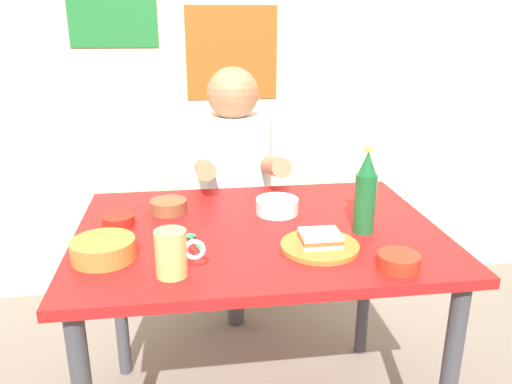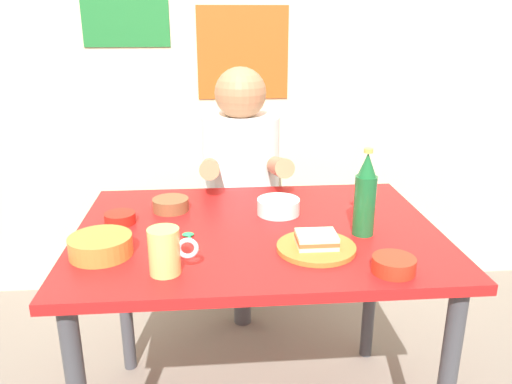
{
  "view_description": "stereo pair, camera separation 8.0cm",
  "coord_description": "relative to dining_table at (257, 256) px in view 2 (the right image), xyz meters",
  "views": [
    {
      "loc": [
        -0.2,
        -1.43,
        1.35
      ],
      "look_at": [
        0.0,
        0.05,
        0.84
      ],
      "focal_mm": 35.72,
      "sensor_mm": 36.0,
      "label": 1
    },
    {
      "loc": [
        -0.12,
        -1.44,
        1.35
      ],
      "look_at": [
        0.0,
        0.05,
        0.84
      ],
      "focal_mm": 35.72,
      "sensor_mm": 36.0,
      "label": 2
    }
  ],
  "objects": [
    {
      "name": "wall_back",
      "position": [
        -0.0,
        1.05,
        0.65
      ],
      "size": [
        4.4,
        0.09,
        2.6
      ],
      "color": "beige",
      "rests_on": "ground"
    },
    {
      "name": "dining_table",
      "position": [
        0.0,
        0.0,
        0.0
      ],
      "size": [
        1.1,
        0.8,
        0.74
      ],
      "color": "red",
      "rests_on": "ground"
    },
    {
      "name": "stool",
      "position": [
        -0.01,
        0.63,
        -0.3
      ],
      "size": [
        0.34,
        0.34,
        0.45
      ],
      "color": "#4C4C51",
      "rests_on": "ground"
    },
    {
      "name": "person_seated",
      "position": [
        -0.01,
        0.62,
        0.12
      ],
      "size": [
        0.33,
        0.56,
        0.72
      ],
      "color": "white",
      "rests_on": "stool"
    },
    {
      "name": "plate_orange",
      "position": [
        0.15,
        -0.17,
        0.1
      ],
      "size": [
        0.22,
        0.22,
        0.01
      ],
      "primitive_type": "cylinder",
      "color": "orange",
      "rests_on": "dining_table"
    },
    {
      "name": "sandwich",
      "position": [
        0.15,
        -0.17,
        0.13
      ],
      "size": [
        0.11,
        0.09,
        0.04
      ],
      "color": "beige",
      "rests_on": "plate_orange"
    },
    {
      "name": "beer_mug",
      "position": [
        -0.25,
        -0.27,
        0.15
      ],
      "size": [
        0.13,
        0.08,
        0.12
      ],
      "color": "#D1BC66",
      "rests_on": "dining_table"
    },
    {
      "name": "beer_bottle",
      "position": [
        0.31,
        -0.07,
        0.21
      ],
      "size": [
        0.06,
        0.06,
        0.26
      ],
      "color": "#19602D",
      "rests_on": "dining_table"
    },
    {
      "name": "sambal_bowl_red",
      "position": [
        -0.43,
        0.08,
        0.11
      ],
      "size": [
        0.1,
        0.1,
        0.03
      ],
      "color": "#B21E14",
      "rests_on": "dining_table"
    },
    {
      "name": "soup_bowl_orange",
      "position": [
        -0.44,
        -0.15,
        0.12
      ],
      "size": [
        0.17,
        0.17,
        0.05
      ],
      "color": "orange",
      "rests_on": "dining_table"
    },
    {
      "name": "condiment_bowl_brown",
      "position": [
        -0.28,
        0.17,
        0.12
      ],
      "size": [
        0.12,
        0.12,
        0.04
      ],
      "color": "brown",
      "rests_on": "dining_table"
    },
    {
      "name": "sauce_bowl_chili",
      "position": [
        0.32,
        -0.31,
        0.12
      ],
      "size": [
        0.11,
        0.11,
        0.04
      ],
      "color": "red",
      "rests_on": "dining_table"
    },
    {
      "name": "rice_bowl_white",
      "position": [
        0.08,
        0.12,
        0.12
      ],
      "size": [
        0.14,
        0.14,
        0.05
      ],
      "color": "silver",
      "rests_on": "dining_table"
    },
    {
      "name": "spoon",
      "position": [
        -0.2,
        -0.07,
        0.1
      ],
      "size": [
        0.05,
        0.12,
        0.01
      ],
      "color": "#26A559",
      "rests_on": "dining_table"
    }
  ]
}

